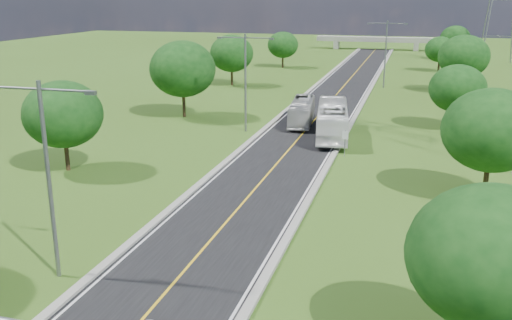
{
  "coord_description": "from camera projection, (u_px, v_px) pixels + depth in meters",
  "views": [
    {
      "loc": [
        10.85,
        -10.54,
        13.87
      ],
      "look_at": [
        0.75,
        25.15,
        3.0
      ],
      "focal_mm": 40.0,
      "sensor_mm": 36.0,
      "label": 1
    }
  ],
  "objects": [
    {
      "name": "tree_rc",
      "position": [
        458.0,
        89.0,
        59.34
      ],
      "size": [
        5.88,
        5.88,
        6.84
      ],
      "color": "black",
      "rests_on": "ground"
    },
    {
      "name": "streetlight_far_right",
      "position": [
        386.0,
        48.0,
        85.25
      ],
      "size": [
        5.9,
        0.25,
        10.0
      ],
      "color": "slate",
      "rests_on": "ground"
    },
    {
      "name": "tree_re",
      "position": [
        440.0,
        49.0,
        103.88
      ],
      "size": [
        5.46,
        5.46,
        6.35
      ],
      "color": "black",
      "rests_on": "ground"
    },
    {
      "name": "streetlight_mid_left",
      "position": [
        245.0,
        74.0,
        57.91
      ],
      "size": [
        5.9,
        0.25,
        10.0
      ],
      "color": "slate",
      "rests_on": "ground"
    },
    {
      "name": "bus_inbound",
      "position": [
        302.0,
        111.0,
        62.53
      ],
      "size": [
        3.36,
        9.8,
        2.68
      ],
      "primitive_type": "imported",
      "rotation": [
        0.0,
        0.0,
        0.12
      ],
      "color": "beige",
      "rests_on": "road"
    },
    {
      "name": "tree_rb",
      "position": [
        492.0,
        130.0,
        38.59
      ],
      "size": [
        6.72,
        6.72,
        7.82
      ],
      "color": "black",
      "rests_on": "ground"
    },
    {
      "name": "tree_rd",
      "position": [
        464.0,
        56.0,
        80.71
      ],
      "size": [
        7.14,
        7.14,
        8.3
      ],
      "color": "black",
      "rests_on": "ground"
    },
    {
      "name": "tree_ra",
      "position": [
        493.0,
        257.0,
        20.74
      ],
      "size": [
        6.3,
        6.3,
        7.33
      ],
      "color": "black",
      "rests_on": "ground"
    },
    {
      "name": "ground",
      "position": [
        325.0,
        108.0,
        71.87
      ],
      "size": [
        260.0,
        260.0,
        0.0
      ],
      "primitive_type": "plane",
      "color": "#355718",
      "rests_on": "ground"
    },
    {
      "name": "tree_le",
      "position": [
        283.0,
        45.0,
        109.52
      ],
      "size": [
        5.88,
        5.88,
        6.84
      ],
      "color": "black",
      "rests_on": "ground"
    },
    {
      "name": "tree_lc",
      "position": [
        183.0,
        69.0,
        64.99
      ],
      "size": [
        7.56,
        7.56,
        8.79
      ],
      "color": "black",
      "rests_on": "ground"
    },
    {
      "name": "speed_limit_sign",
      "position": [
        345.0,
        140.0,
        49.73
      ],
      "size": [
        0.55,
        0.09,
        2.4
      ],
      "color": "slate",
      "rests_on": "ground"
    },
    {
      "name": "tree_ld",
      "position": [
        232.0,
        53.0,
        87.84
      ],
      "size": [
        6.72,
        6.72,
        7.82
      ],
      "color": "black",
      "rests_on": "ground"
    },
    {
      "name": "curb_right",
      "position": [
        364.0,
        100.0,
        76.26
      ],
      "size": [
        0.5,
        150.0,
        0.22
      ],
      "primitive_type": "cube",
      "color": "gray",
      "rests_on": "ground"
    },
    {
      "name": "tree_rf",
      "position": [
        455.0,
        38.0,
        121.25
      ],
      "size": [
        6.3,
        6.3,
        7.33
      ],
      "color": "black",
      "rests_on": "ground"
    },
    {
      "name": "curb_left",
      "position": [
        302.0,
        97.0,
        78.49
      ],
      "size": [
        0.5,
        150.0,
        0.22
      ],
      "primitive_type": "cube",
      "color": "gray",
      "rests_on": "ground"
    },
    {
      "name": "overpass",
      "position": [
        376.0,
        40.0,
        145.05
      ],
      "size": [
        30.0,
        3.0,
        3.2
      ],
      "color": "gray",
      "rests_on": "ground"
    },
    {
      "name": "tree_lb",
      "position": [
        63.0,
        114.0,
        45.2
      ],
      "size": [
        6.3,
        6.3,
        7.33
      ],
      "color": "black",
      "rests_on": "ground"
    },
    {
      "name": "bus_outbound",
      "position": [
        332.0,
        120.0,
        56.63
      ],
      "size": [
        4.61,
        12.57,
        3.42
      ],
      "primitive_type": "imported",
      "rotation": [
        0.0,
        0.0,
        3.29
      ],
      "color": "white",
      "rests_on": "road"
    },
    {
      "name": "road",
      "position": [
        333.0,
        99.0,
        77.4
      ],
      "size": [
        8.0,
        150.0,
        0.06
      ],
      "primitive_type": "cube",
      "color": "black",
      "rests_on": "ground"
    },
    {
      "name": "streetlight_near_left",
      "position": [
        47.0,
        164.0,
        27.45
      ],
      "size": [
        5.9,
        0.25,
        10.0
      ],
      "color": "slate",
      "rests_on": "ground"
    }
  ]
}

